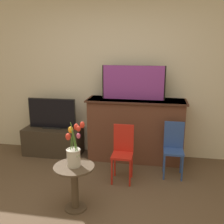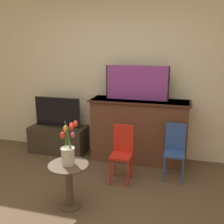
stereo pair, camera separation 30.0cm
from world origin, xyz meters
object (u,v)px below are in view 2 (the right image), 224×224
Objects in this scene: painting at (137,83)px; vase_tulips at (68,150)px; chair_blue at (175,148)px; chair_red at (122,150)px; tv_monitor at (57,113)px.

painting reaches higher than vase_tulips.
vase_tulips is (-0.49, -1.46, -0.55)m from painting.
chair_blue is 1.47× the size of vase_tulips.
painting is 1.07m from chair_red.
chair_blue is at bearing -35.22° from painting.
painting is 1.25× the size of chair_red.
vase_tulips is at bearing -137.45° from chair_blue.
tv_monitor is 1.47m from chair_red.
painting is 1.20× the size of tv_monitor.
painting is at bearing 0.98° from tv_monitor.
vase_tulips is at bearing -108.41° from painting.
tv_monitor is at bearing -179.02° from painting.
painting is 1.11m from chair_blue.
chair_blue is 1.53m from vase_tulips.
tv_monitor is at bearing 167.96° from chair_blue.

